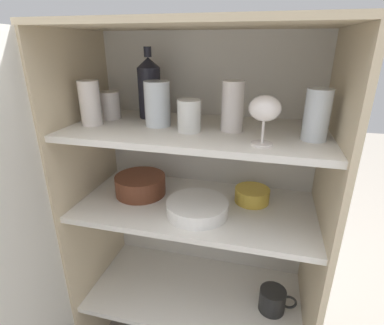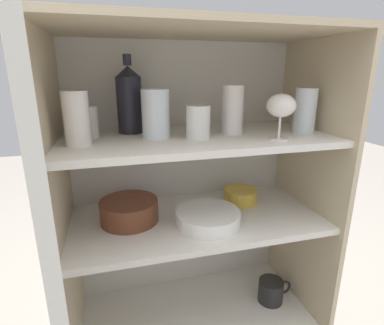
{
  "view_description": "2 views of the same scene",
  "coord_description": "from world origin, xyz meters",
  "px_view_note": "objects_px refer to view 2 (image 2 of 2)",
  "views": [
    {
      "loc": [
        0.22,
        -0.7,
        1.22
      ],
      "look_at": [
        -0.01,
        0.2,
        0.85
      ],
      "focal_mm": 28.0,
      "sensor_mm": 36.0,
      "label": 1
    },
    {
      "loc": [
        -0.25,
        -0.68,
        1.15
      ],
      "look_at": [
        -0.0,
        0.24,
        0.87
      ],
      "focal_mm": 28.0,
      "sensor_mm": 36.0,
      "label": 2
    }
  ],
  "objects_px": {
    "mixing_bowl_large": "(129,210)",
    "serving_bowl_small": "(241,195)",
    "coffee_mug_primary": "(271,291)",
    "wine_bottle": "(129,99)",
    "plate_stack_white": "(208,217)"
  },
  "relations": [
    {
      "from": "mixing_bowl_large",
      "to": "serving_bowl_small",
      "type": "xyz_separation_m",
      "value": [
        0.41,
        0.04,
        -0.01
      ]
    },
    {
      "from": "wine_bottle",
      "to": "plate_stack_white",
      "type": "height_order",
      "value": "wine_bottle"
    },
    {
      "from": "plate_stack_white",
      "to": "mixing_bowl_large",
      "type": "height_order",
      "value": "mixing_bowl_large"
    },
    {
      "from": "serving_bowl_small",
      "to": "coffee_mug_primary",
      "type": "bearing_deg",
      "value": -38.41
    },
    {
      "from": "wine_bottle",
      "to": "coffee_mug_primary",
      "type": "bearing_deg",
      "value": -13.44
    },
    {
      "from": "wine_bottle",
      "to": "plate_stack_white",
      "type": "relative_size",
      "value": 1.17
    },
    {
      "from": "serving_bowl_small",
      "to": "coffee_mug_primary",
      "type": "distance_m",
      "value": 0.4
    },
    {
      "from": "mixing_bowl_large",
      "to": "coffee_mug_primary",
      "type": "height_order",
      "value": "mixing_bowl_large"
    },
    {
      "from": "serving_bowl_small",
      "to": "wine_bottle",
      "type": "bearing_deg",
      "value": 175.38
    },
    {
      "from": "plate_stack_white",
      "to": "coffee_mug_primary",
      "type": "relative_size",
      "value": 1.53
    },
    {
      "from": "mixing_bowl_large",
      "to": "coffee_mug_primary",
      "type": "distance_m",
      "value": 0.65
    },
    {
      "from": "wine_bottle",
      "to": "coffee_mug_primary",
      "type": "relative_size",
      "value": 1.78
    },
    {
      "from": "wine_bottle",
      "to": "mixing_bowl_large",
      "type": "distance_m",
      "value": 0.35
    },
    {
      "from": "serving_bowl_small",
      "to": "mixing_bowl_large",
      "type": "bearing_deg",
      "value": -174.1
    },
    {
      "from": "plate_stack_white",
      "to": "mixing_bowl_large",
      "type": "distance_m",
      "value": 0.26
    }
  ]
}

